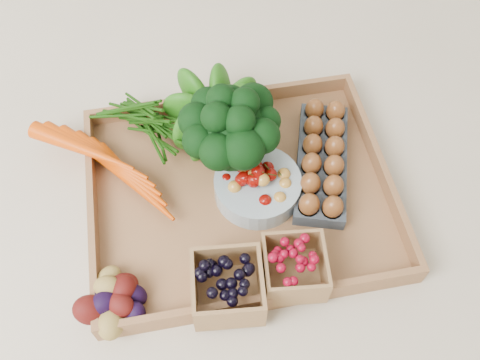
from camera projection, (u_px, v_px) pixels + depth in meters
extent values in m
plane|color=beige|center=(240.00, 197.00, 1.01)|extent=(4.00, 4.00, 0.00)
cube|color=#92643D|center=(240.00, 195.00, 1.00)|extent=(0.55, 0.45, 0.01)
sphere|color=#12530D|center=(215.00, 110.00, 1.01)|extent=(0.14, 0.14, 0.14)
cylinder|color=#8C9EA5|center=(257.00, 186.00, 0.98)|extent=(0.16, 0.16, 0.04)
cube|color=#373D46|center=(321.00, 163.00, 1.01)|extent=(0.17, 0.28, 0.03)
cube|color=black|center=(228.00, 287.00, 0.86)|extent=(0.12, 0.12, 0.08)
cube|color=maroon|center=(294.00, 267.00, 0.88)|extent=(0.11, 0.11, 0.07)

